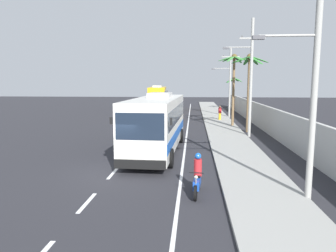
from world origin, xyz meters
The scene contains 14 objects.
ground_plane centered at (0.00, 0.00, 0.00)m, with size 160.00×160.00×0.00m, color #28282D.
sidewalk_kerb centered at (6.80, 10.00, 0.07)m, with size 3.20×90.00×0.14m, color #999993.
lane_markings centered at (2.15, 14.37, 0.00)m, with size 3.57×71.00×0.01m.
boundary_wall centered at (10.60, 14.00, 1.17)m, with size 0.24×60.00×2.35m, color #B2B2AD.
coach_bus_foreground centered at (1.65, 4.70, 1.97)m, with size 3.30×11.13×3.78m.
coach_bus_far_lane centered at (-1.75, 35.47, 2.05)m, with size 3.42×11.43×3.95m.
motorcycle_beside_bus centered at (4.16, -3.06, 0.68)m, with size 0.56×1.96×1.68m.
pedestrian_near_kerb centered at (7.06, 21.78, 0.97)m, with size 0.36×0.36×1.60m.
utility_pole_nearest centered at (8.30, -3.40, 4.68)m, with size 3.49×0.24×8.76m.
utility_pole_mid centered at (8.52, 10.93, 5.05)m, with size 3.31×0.24×9.52m.
utility_pole_far centered at (8.45, 25.27, 4.66)m, with size 3.44×0.24×8.74m.
palm_nearest centered at (10.28, 35.45, 3.97)m, with size 2.67×2.82×5.34m.
palm_second centered at (8.91, 13.51, 5.02)m, with size 3.33×3.35×6.98m.
palm_third centered at (7.93, 16.86, 5.40)m, with size 3.21×2.96×7.26m.
Camera 1 is at (3.96, -15.52, 4.52)m, focal length 34.01 mm.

